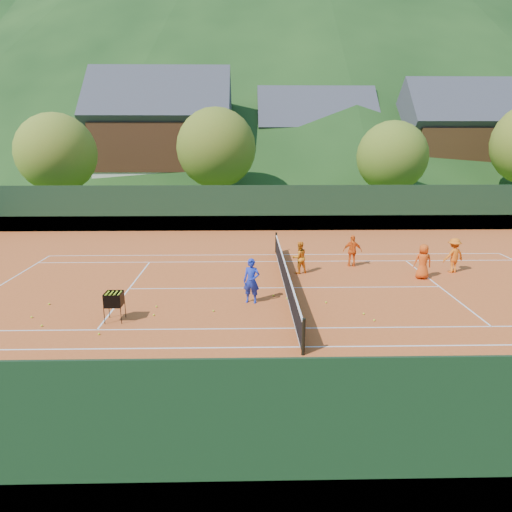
{
  "coord_description": "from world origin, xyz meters",
  "views": [
    {
      "loc": [
        -1.59,
        -17.77,
        5.99
      ],
      "look_at": [
        -1.21,
        0.0,
        1.38
      ],
      "focal_mm": 32.0,
      "sensor_mm": 36.0,
      "label": 1
    }
  ],
  "objects_px": {
    "chalet_left": "(163,141)",
    "student_a": "(299,257)",
    "ball_hopper": "(114,300)",
    "chalet_right": "(456,145)",
    "chalet_mid": "(314,147)",
    "student_b": "(352,251)",
    "student_d": "(454,255)",
    "tennis_net": "(286,276)",
    "student_c": "(423,262)",
    "coach": "(251,281)"
  },
  "relations": [
    {
      "from": "ball_hopper",
      "to": "student_b",
      "type": "bearing_deg",
      "value": 34.65
    },
    {
      "from": "student_a",
      "to": "tennis_net",
      "type": "xyz_separation_m",
      "value": [
        -0.8,
        -2.1,
        -0.23
      ]
    },
    {
      "from": "chalet_mid",
      "to": "chalet_right",
      "type": "bearing_deg",
      "value": -15.95
    },
    {
      "from": "student_d",
      "to": "tennis_net",
      "type": "height_order",
      "value": "student_d"
    },
    {
      "from": "coach",
      "to": "student_c",
      "type": "bearing_deg",
      "value": 34.19
    },
    {
      "from": "chalet_mid",
      "to": "coach",
      "type": "bearing_deg",
      "value": -101.73
    },
    {
      "from": "student_b",
      "to": "chalet_left",
      "type": "relative_size",
      "value": 0.11
    },
    {
      "from": "coach",
      "to": "student_b",
      "type": "distance_m",
      "value": 6.89
    },
    {
      "from": "chalet_mid",
      "to": "tennis_net",
      "type": "bearing_deg",
      "value": -100.01
    },
    {
      "from": "student_a",
      "to": "chalet_left",
      "type": "height_order",
      "value": "chalet_left"
    },
    {
      "from": "student_a",
      "to": "chalet_left",
      "type": "bearing_deg",
      "value": -89.06
    },
    {
      "from": "chalet_mid",
      "to": "chalet_right",
      "type": "relative_size",
      "value": 1.06
    },
    {
      "from": "chalet_left",
      "to": "chalet_right",
      "type": "relative_size",
      "value": 1.16
    },
    {
      "from": "student_c",
      "to": "student_a",
      "type": "bearing_deg",
      "value": -8.17
    },
    {
      "from": "student_c",
      "to": "chalet_right",
      "type": "relative_size",
      "value": 0.13
    },
    {
      "from": "ball_hopper",
      "to": "chalet_mid",
      "type": "height_order",
      "value": "chalet_mid"
    },
    {
      "from": "student_a",
      "to": "chalet_right",
      "type": "xyz_separation_m",
      "value": [
        19.2,
        27.9,
        4.5
      ]
    },
    {
      "from": "student_b",
      "to": "ball_hopper",
      "type": "xyz_separation_m",
      "value": [
        -9.47,
        -6.55,
        -0.01
      ]
    },
    {
      "from": "student_b",
      "to": "student_c",
      "type": "relative_size",
      "value": 0.98
    },
    {
      "from": "student_c",
      "to": "chalet_right",
      "type": "xyz_separation_m",
      "value": [
        13.93,
        28.85,
        4.47
      ]
    },
    {
      "from": "student_a",
      "to": "chalet_right",
      "type": "bearing_deg",
      "value": -144.76
    },
    {
      "from": "tennis_net",
      "to": "chalet_left",
      "type": "distance_m",
      "value": 32.04
    },
    {
      "from": "student_b",
      "to": "chalet_mid",
      "type": "height_order",
      "value": "chalet_mid"
    },
    {
      "from": "student_b",
      "to": "chalet_left",
      "type": "xyz_separation_m",
      "value": [
        -13.46,
        26.81,
        4.87
      ]
    },
    {
      "from": "student_a",
      "to": "ball_hopper",
      "type": "height_order",
      "value": "student_a"
    },
    {
      "from": "student_c",
      "to": "chalet_right",
      "type": "bearing_deg",
      "value": -113.7
    },
    {
      "from": "ball_hopper",
      "to": "chalet_left",
      "type": "height_order",
      "value": "chalet_left"
    },
    {
      "from": "chalet_left",
      "to": "chalet_mid",
      "type": "xyz_separation_m",
      "value": [
        16.0,
        4.0,
        -0.66
      ]
    },
    {
      "from": "student_a",
      "to": "student_c",
      "type": "bearing_deg",
      "value": 149.53
    },
    {
      "from": "student_a",
      "to": "student_d",
      "type": "bearing_deg",
      "value": 159.57
    },
    {
      "from": "coach",
      "to": "student_d",
      "type": "bearing_deg",
      "value": 35.59
    },
    {
      "from": "chalet_left",
      "to": "student_a",
      "type": "bearing_deg",
      "value": -68.84
    },
    {
      "from": "student_b",
      "to": "chalet_right",
      "type": "relative_size",
      "value": 0.13
    },
    {
      "from": "tennis_net",
      "to": "chalet_mid",
      "type": "bearing_deg",
      "value": 79.99
    },
    {
      "from": "student_a",
      "to": "chalet_mid",
      "type": "relative_size",
      "value": 0.12
    },
    {
      "from": "student_d",
      "to": "student_b",
      "type": "bearing_deg",
      "value": -31.82
    },
    {
      "from": "student_c",
      "to": "student_b",
      "type": "bearing_deg",
      "value": -35.87
    },
    {
      "from": "chalet_right",
      "to": "student_d",
      "type": "bearing_deg",
      "value": -113.56
    },
    {
      "from": "tennis_net",
      "to": "chalet_left",
      "type": "relative_size",
      "value": 0.87
    },
    {
      "from": "student_a",
      "to": "tennis_net",
      "type": "relative_size",
      "value": 0.12
    },
    {
      "from": "ball_hopper",
      "to": "chalet_right",
      "type": "bearing_deg",
      "value": 52.05
    },
    {
      "from": "tennis_net",
      "to": "student_a",
      "type": "bearing_deg",
      "value": 69.17
    },
    {
      "from": "student_b",
      "to": "chalet_right",
      "type": "xyz_separation_m",
      "value": [
        16.54,
        26.81,
        4.48
      ]
    },
    {
      "from": "student_d",
      "to": "tennis_net",
      "type": "bearing_deg",
      "value": -2.7
    },
    {
      "from": "student_b",
      "to": "student_c",
      "type": "height_order",
      "value": "student_c"
    },
    {
      "from": "coach",
      "to": "chalet_mid",
      "type": "distance_m",
      "value": 36.68
    },
    {
      "from": "student_a",
      "to": "chalet_mid",
      "type": "bearing_deg",
      "value": -119.48
    },
    {
      "from": "ball_hopper",
      "to": "chalet_right",
      "type": "distance_m",
      "value": 42.54
    },
    {
      "from": "student_b",
      "to": "tennis_net",
      "type": "distance_m",
      "value": 4.71
    },
    {
      "from": "student_a",
      "to": "chalet_mid",
      "type": "xyz_separation_m",
      "value": [
        5.2,
        31.9,
        4.24
      ]
    }
  ]
}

